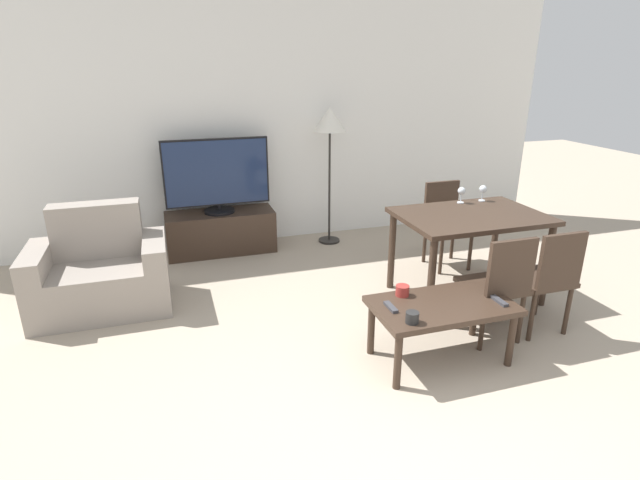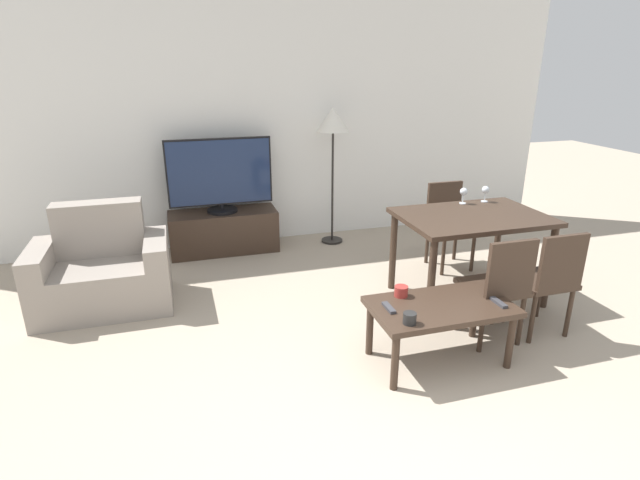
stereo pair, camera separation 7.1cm
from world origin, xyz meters
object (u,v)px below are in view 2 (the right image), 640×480
at_px(dining_table, 472,226).
at_px(dining_chair_near_right, 548,278).
at_px(remote_secondary, 499,302).
at_px(dining_chair_near, 499,284).
at_px(tv_stand, 224,231).
at_px(dining_chair_far, 448,220).
at_px(floor_lamp, 333,126).
at_px(remote_primary, 389,308).
at_px(armchair, 103,273).
at_px(cup_colored_far, 410,318).
at_px(wine_glass_left, 485,191).
at_px(coffee_table, 441,311).
at_px(cup_white_near, 401,291).
at_px(tv, 220,175).
at_px(wine_glass_center, 464,193).

xyz_separation_m(dining_table, dining_chair_near_right, (0.21, -0.72, -0.19)).
height_order(dining_chair_near_right, remote_secondary, dining_chair_near_right).
bearing_deg(dining_chair_near, dining_table, 73.60).
relative_size(dining_chair_near, remote_secondary, 5.57).
xyz_separation_m(tv_stand, dining_chair_far, (2.12, -1.02, 0.25)).
distance_m(tv_stand, floor_lamp, 1.63).
height_order(tv_stand, remote_primary, remote_primary).
height_order(armchair, dining_table, armchair).
distance_m(cup_colored_far, wine_glass_left, 1.94).
bearing_deg(cup_colored_far, wine_glass_left, 43.89).
xyz_separation_m(dining_table, floor_lamp, (-0.69, 1.68, 0.64)).
bearing_deg(coffee_table, dining_chair_near_right, 6.05).
relative_size(remote_primary, cup_colored_far, 1.80).
relative_size(cup_white_near, wine_glass_left, 0.64).
distance_m(tv_stand, dining_chair_far, 2.36).
xyz_separation_m(tv, coffee_table, (1.18, -2.55, -0.46)).
height_order(dining_chair_near, floor_lamp, floor_lamp).
relative_size(remote_secondary, cup_white_near, 1.60).
bearing_deg(tv, armchair, -137.60).
height_order(remote_primary, wine_glass_center, wine_glass_center).
bearing_deg(floor_lamp, remote_primary, -99.18).
distance_m(cup_colored_far, wine_glass_center, 1.78).
bearing_deg(coffee_table, remote_primary, 174.63).
xyz_separation_m(dining_chair_near_right, wine_glass_center, (-0.11, 1.04, 0.39)).
distance_m(floor_lamp, remote_secondary, 2.76).
bearing_deg(remote_secondary, cup_white_near, 153.31).
xyz_separation_m(tv_stand, dining_chair_near_right, (2.12, -2.45, 0.25)).
xyz_separation_m(tv, dining_chair_near_right, (2.12, -2.45, -0.37)).
height_order(tv, floor_lamp, floor_lamp).
relative_size(tv, wine_glass_center, 7.40).
bearing_deg(dining_chair_near, dining_chair_far, 73.60).
distance_m(floor_lamp, wine_glass_center, 1.63).
distance_m(dining_chair_far, cup_white_near, 1.76).
bearing_deg(wine_glass_left, cup_white_near, -142.83).
height_order(tv, wine_glass_left, tv).
xyz_separation_m(armchair, remote_secondary, (2.66, -1.64, 0.15)).
height_order(armchair, tv, tv).
bearing_deg(dining_chair_near, floor_lamp, 101.31).
relative_size(floor_lamp, wine_glass_center, 10.30).
relative_size(coffee_table, wine_glass_center, 6.52).
distance_m(tv, remote_primary, 2.67).
bearing_deg(cup_white_near, dining_chair_near_right, -4.40).
bearing_deg(tv, cup_colored_far, -72.48).
bearing_deg(dining_table, dining_chair_far, 73.60).
bearing_deg(dining_table, dining_chair_near, -106.40).
bearing_deg(armchair, wine_glass_left, -6.90).
height_order(cup_white_near, wine_glass_center, wine_glass_center).
height_order(dining_table, floor_lamp, floor_lamp).
bearing_deg(cup_white_near, dining_chair_far, 49.68).
bearing_deg(tv_stand, wine_glass_center, -35.24).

